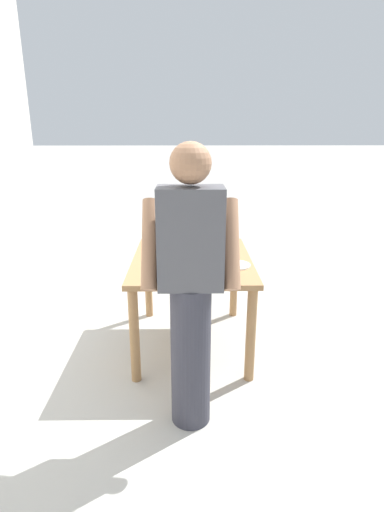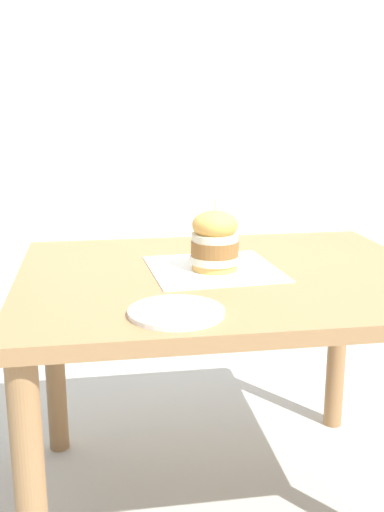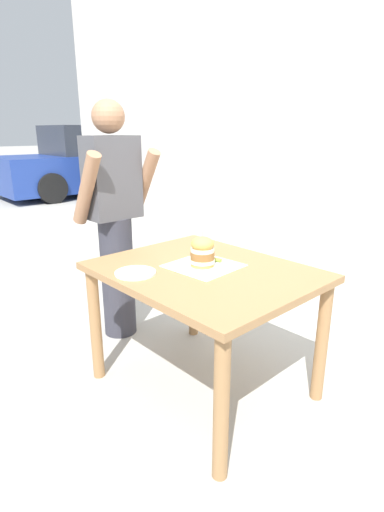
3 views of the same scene
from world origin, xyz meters
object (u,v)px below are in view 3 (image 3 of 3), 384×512
object	(u,v)px
sandwich	(202,252)
pickle_spear	(215,259)
parked_car_far_end	(90,163)
diner_across_table	(115,220)
parked_car_mid_block	(237,155)
patio_table	(204,287)
side_plate_with_forks	(135,273)

from	to	relation	value
sandwich	pickle_spear	bearing A→B (deg)	5.31
sandwich	parked_car_far_end	bearing A→B (deg)	65.21
sandwich	pickle_spear	distance (m)	0.13
pickle_spear	diner_across_table	distance (m)	0.90
parked_car_mid_block	diner_across_table	bearing A→B (deg)	-143.54
patio_table	side_plate_with_forks	xyz separation A→B (m)	(-0.33, 0.19, 0.12)
patio_table	diner_across_table	xyz separation A→B (m)	(0.02, 0.93, 0.24)
patio_table	sandwich	size ratio (longest dim) A/B	5.72
side_plate_with_forks	diner_across_table	world-z (taller)	diner_across_table
patio_table	parked_car_mid_block	distance (m)	11.62
side_plate_with_forks	diner_across_table	distance (m)	0.83
sandwich	side_plate_with_forks	size ratio (longest dim) A/B	0.93
parked_car_far_end	pickle_spear	bearing A→B (deg)	-114.13
side_plate_with_forks	parked_car_mid_block	xyz separation A→B (m)	(9.22, 7.29, -0.04)
patio_table	diner_across_table	bearing A→B (deg)	88.92
parked_car_far_end	sandwich	bearing A→B (deg)	-114.79
parked_car_far_end	parked_car_mid_block	bearing A→B (deg)	-0.55
parked_car_far_end	diner_across_table	bearing A→B (deg)	-117.67
patio_table	diner_across_table	world-z (taller)	diner_across_table
diner_across_table	parked_car_far_end	world-z (taller)	diner_across_table
diner_across_table	parked_car_far_end	xyz separation A→B (m)	(3.46, 6.61, -0.16)
patio_table	side_plate_with_forks	world-z (taller)	side_plate_with_forks
patio_table	sandwich	bearing A→B (deg)	62.95
parked_car_mid_block	parked_car_far_end	world-z (taller)	same
side_plate_with_forks	parked_car_far_end	world-z (taller)	parked_car_far_end
pickle_spear	parked_car_far_end	world-z (taller)	parked_car_far_end
sandwich	diner_across_table	world-z (taller)	diner_across_table
patio_table	parked_car_far_end	size ratio (longest dim) A/B	0.28
patio_table	pickle_spear	xyz separation A→B (m)	(0.13, 0.04, 0.13)
parked_car_mid_block	patio_table	bearing A→B (deg)	-139.91
patio_table	side_plate_with_forks	size ratio (longest dim) A/B	5.33
patio_table	pickle_spear	distance (m)	0.18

